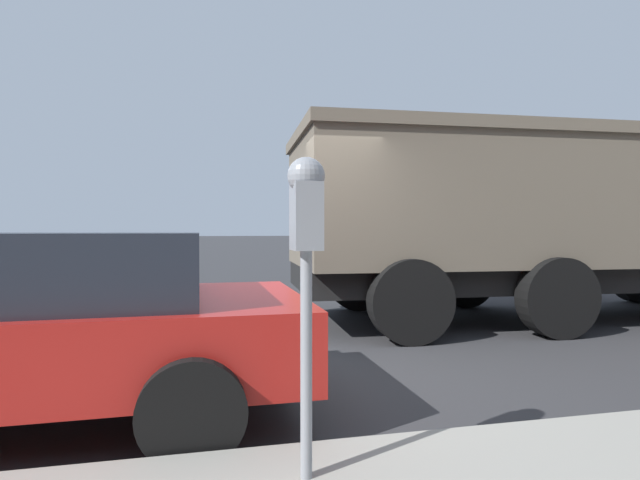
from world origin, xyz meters
TOP-DOWN VIEW (x-y plane):
  - ground_plane at (0.00, 0.00)m, footprint 220.00×220.00m
  - parking_meter at (-2.61, 0.32)m, footprint 0.21×0.19m
  - car_red at (-1.10, 2.21)m, footprint 2.21×4.38m
  - dump_truck at (1.73, -4.39)m, footprint 3.23×8.10m

SIDE VIEW (x-z plane):
  - ground_plane at x=0.00m, z-range 0.00..0.00m
  - car_red at x=-1.10m, z-range 0.05..1.42m
  - parking_meter at x=-2.61m, z-range 0.56..2.19m
  - dump_truck at x=1.73m, z-range 0.18..3.12m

